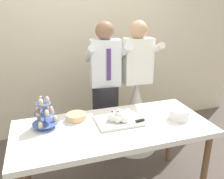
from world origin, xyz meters
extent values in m
cube|color=beige|center=(0.00, 1.48, 1.45)|extent=(5.20, 0.10, 2.90)
cube|color=white|center=(0.00, 0.00, 0.75)|extent=(1.80, 0.80, 0.05)
cylinder|color=brown|center=(0.82, -0.32, 0.36)|extent=(0.06, 0.06, 0.72)
cylinder|color=brown|center=(-0.82, 0.32, 0.36)|extent=(0.06, 0.06, 0.72)
cylinder|color=brown|center=(0.82, 0.32, 0.36)|extent=(0.06, 0.06, 0.72)
cylinder|color=#4C66B2|center=(-0.59, 0.16, 0.78)|extent=(0.17, 0.17, 0.01)
cylinder|color=#4C66B2|center=(-0.59, 0.16, 0.93)|extent=(0.01, 0.01, 0.31)
cylinder|color=#4C66B2|center=(-0.59, 0.16, 0.82)|extent=(0.23, 0.23, 0.01)
cylinder|color=#D1B784|center=(-0.51, 0.17, 0.84)|extent=(0.04, 0.04, 0.03)
sphere|color=beige|center=(-0.51, 0.17, 0.86)|extent=(0.04, 0.04, 0.04)
cylinder|color=#D1B784|center=(-0.64, 0.23, 0.84)|extent=(0.04, 0.04, 0.03)
sphere|color=brown|center=(-0.64, 0.23, 0.86)|extent=(0.04, 0.04, 0.04)
cylinder|color=#D1B784|center=(-0.63, 0.09, 0.84)|extent=(0.04, 0.04, 0.03)
sphere|color=beige|center=(-0.63, 0.09, 0.86)|extent=(0.04, 0.04, 0.04)
cylinder|color=#4C66B2|center=(-0.59, 0.16, 0.92)|extent=(0.18, 0.18, 0.01)
cylinder|color=#D1B784|center=(-0.53, 0.16, 0.93)|extent=(0.04, 0.04, 0.03)
sphere|color=#EAB7C6|center=(-0.53, 0.16, 0.96)|extent=(0.04, 0.04, 0.04)
cylinder|color=#D1B784|center=(-0.57, 0.22, 0.93)|extent=(0.04, 0.04, 0.03)
sphere|color=#EAB7C6|center=(-0.57, 0.22, 0.96)|extent=(0.04, 0.04, 0.04)
cylinder|color=#D1B784|center=(-0.64, 0.20, 0.93)|extent=(0.04, 0.04, 0.03)
sphere|color=white|center=(-0.64, 0.20, 0.96)|extent=(0.04, 0.04, 0.04)
cylinder|color=#D1B784|center=(-0.64, 0.13, 0.93)|extent=(0.04, 0.04, 0.03)
sphere|color=brown|center=(-0.64, 0.13, 0.96)|extent=(0.04, 0.04, 0.04)
cylinder|color=#D1B784|center=(-0.57, 0.11, 0.93)|extent=(0.04, 0.04, 0.03)
sphere|color=white|center=(-0.57, 0.11, 0.96)|extent=(0.04, 0.04, 0.04)
cylinder|color=#4C66B2|center=(-0.59, 0.16, 1.01)|extent=(0.13, 0.13, 0.01)
cylinder|color=#D1B784|center=(-0.56, 0.17, 1.03)|extent=(0.04, 0.04, 0.03)
sphere|color=#EAB7C6|center=(-0.56, 0.17, 1.05)|extent=(0.04, 0.04, 0.04)
cylinder|color=#D1B784|center=(-0.61, 0.20, 1.03)|extent=(0.04, 0.04, 0.03)
sphere|color=#D6B27A|center=(-0.61, 0.20, 1.05)|extent=(0.04, 0.04, 0.04)
cylinder|color=#D1B784|center=(-0.61, 0.13, 1.03)|extent=(0.04, 0.04, 0.03)
sphere|color=white|center=(-0.61, 0.13, 1.05)|extent=(0.04, 0.04, 0.04)
cube|color=silver|center=(0.07, 0.06, 0.79)|extent=(0.42, 0.31, 0.02)
sphere|color=white|center=(0.12, 0.06, 0.83)|extent=(0.10, 0.10, 0.10)
sphere|color=white|center=(0.11, 0.13, 0.83)|extent=(0.08, 0.08, 0.08)
sphere|color=white|center=(0.04, 0.11, 0.83)|extent=(0.09, 0.09, 0.09)
sphere|color=white|center=(0.01, 0.06, 0.83)|extent=(0.09, 0.09, 0.09)
sphere|color=white|center=(0.05, 0.01, 0.82)|extent=(0.07, 0.07, 0.07)
sphere|color=white|center=(0.11, -0.01, 0.83)|extent=(0.08, 0.08, 0.08)
sphere|color=white|center=(0.07, 0.06, 0.84)|extent=(0.11, 0.11, 0.11)
sphere|color=#B21923|center=(0.02, 0.09, 0.88)|extent=(0.02, 0.02, 0.02)
sphere|color=#DB474C|center=(0.07, 0.05, 0.89)|extent=(0.02, 0.02, 0.02)
sphere|color=#DB474C|center=(0.09, 0.06, 0.89)|extent=(0.02, 0.02, 0.02)
sphere|color=#B21923|center=(0.05, 0.04, 0.89)|extent=(0.02, 0.02, 0.02)
sphere|color=#DB474C|center=(0.06, 0.04, 0.89)|extent=(0.02, 0.02, 0.02)
cube|color=silver|center=(0.10, -0.06, 0.80)|extent=(0.23, 0.06, 0.00)
cube|color=black|center=(0.25, -0.04, 0.81)|extent=(0.09, 0.04, 0.02)
cylinder|color=white|center=(0.66, -0.06, 0.78)|extent=(0.19, 0.19, 0.01)
cylinder|color=white|center=(0.65, -0.06, 0.79)|extent=(0.19, 0.19, 0.01)
cylinder|color=white|center=(0.65, -0.05, 0.80)|extent=(0.19, 0.19, 0.01)
cylinder|color=white|center=(0.66, -0.05, 0.81)|extent=(0.19, 0.19, 0.01)
cylinder|color=white|center=(0.66, -0.06, 0.82)|extent=(0.19, 0.19, 0.01)
cylinder|color=white|center=(0.66, -0.05, 0.84)|extent=(0.19, 0.19, 0.01)
cylinder|color=white|center=(0.65, -0.05, 0.85)|extent=(0.19, 0.19, 0.01)
cylinder|color=white|center=(0.65, -0.06, 0.86)|extent=(0.19, 0.19, 0.01)
cylinder|color=white|center=(0.65, -0.06, 0.87)|extent=(0.19, 0.19, 0.01)
cylinder|color=white|center=(-0.30, 0.22, 0.78)|extent=(0.24, 0.24, 0.01)
cylinder|color=#D6B27A|center=(-0.30, 0.22, 0.81)|extent=(0.19, 0.19, 0.06)
cylinder|color=#232328|center=(0.14, 0.73, 0.46)|extent=(0.32, 0.32, 0.92)
cube|color=white|center=(0.14, 0.73, 1.19)|extent=(0.36, 0.24, 0.54)
sphere|color=#8C664C|center=(0.14, 0.73, 1.55)|extent=(0.21, 0.21, 0.21)
cylinder|color=white|center=(-0.04, 0.75, 1.30)|extent=(0.13, 0.49, 0.28)
cylinder|color=white|center=(0.34, 0.71, 1.30)|extent=(0.13, 0.49, 0.28)
cube|color=#4C3372|center=(0.15, 0.63, 1.19)|extent=(0.05, 0.02, 0.36)
cone|color=white|center=(0.54, 0.71, 0.46)|extent=(0.56, 0.56, 0.92)
cube|color=white|center=(0.54, 0.71, 1.19)|extent=(0.34, 0.21, 0.54)
sphere|color=tan|center=(0.54, 0.71, 1.55)|extent=(0.21, 0.21, 0.21)
cylinder|color=white|center=(0.35, 0.71, 1.30)|extent=(0.09, 0.49, 0.28)
cylinder|color=white|center=(0.73, 0.71, 1.30)|extent=(0.09, 0.49, 0.28)
camera|label=1|loc=(-0.60, -1.82, 1.82)|focal=37.69mm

